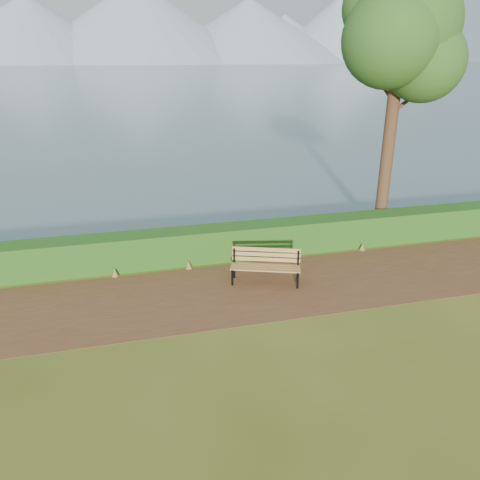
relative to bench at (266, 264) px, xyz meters
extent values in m
plane|color=#485518|center=(-0.83, -0.69, -0.54)|extent=(140.00, 140.00, 0.00)
cube|color=brown|center=(-0.83, -0.39, -0.54)|extent=(40.00, 3.40, 0.01)
cube|color=#154B15|center=(-0.83, 1.91, -0.04)|extent=(32.00, 0.85, 1.00)
cube|color=#3F5B66|center=(-0.83, 259.31, -0.54)|extent=(700.00, 510.00, 0.00)
cone|color=#8398AF|center=(-60.83, 394.31, 23.46)|extent=(160.00, 160.00, 48.00)
cone|color=#8398AF|center=(19.17, 404.31, 30.46)|extent=(190.00, 190.00, 62.00)
cone|color=#8398AF|center=(109.17, 399.31, 24.46)|extent=(170.00, 170.00, 50.00)
cone|color=#8398AF|center=(199.17, 409.31, 28.46)|extent=(150.00, 150.00, 58.00)
cone|color=#8398AF|center=(-10.83, 429.31, 16.96)|extent=(120.00, 120.00, 35.00)
cone|color=#8398AF|center=(149.17, 424.31, 19.46)|extent=(130.00, 130.00, 40.00)
cube|color=black|center=(-0.94, 0.00, -0.31)|extent=(0.07, 0.08, 0.47)
cube|color=black|center=(-0.78, 0.43, -0.09)|extent=(0.07, 0.08, 0.90)
cube|color=black|center=(-0.86, 0.21, -0.10)|extent=(0.24, 0.53, 0.05)
cube|color=black|center=(0.71, -0.61, -0.31)|extent=(0.07, 0.08, 0.47)
cube|color=black|center=(0.87, -0.18, -0.09)|extent=(0.07, 0.08, 0.90)
cube|color=black|center=(0.79, -0.40, -0.10)|extent=(0.24, 0.53, 0.05)
cube|color=#AE7F43|center=(-0.10, -0.28, -0.07)|extent=(1.80, 0.74, 0.04)
cube|color=#AE7F43|center=(-0.06, -0.15, -0.07)|extent=(1.80, 0.74, 0.04)
cube|color=#AE7F43|center=(-0.01, -0.03, -0.07)|extent=(1.80, 0.74, 0.04)
cube|color=#AE7F43|center=(0.04, 0.10, -0.07)|extent=(1.80, 0.74, 0.04)
cube|color=#AE7F43|center=(0.06, 0.15, 0.05)|extent=(1.78, 0.70, 0.11)
cube|color=#AE7F43|center=(0.06, 0.15, 0.20)|extent=(1.78, 0.70, 0.11)
cube|color=#AE7F43|center=(0.06, 0.15, 0.35)|extent=(1.78, 0.70, 0.11)
cylinder|color=#382017|center=(5.00, 2.67, 3.10)|extent=(0.40, 0.40, 7.28)
sphere|color=#20521B|center=(5.00, 2.67, 6.13)|extent=(3.44, 3.44, 3.44)
sphere|color=#20521B|center=(5.71, 3.31, 5.52)|extent=(2.63, 2.63, 2.63)
sphere|color=#20521B|center=(4.34, 2.16, 5.72)|extent=(2.83, 2.83, 2.83)
sphere|color=#20521B|center=(5.57, 2.14, 5.12)|extent=(2.43, 2.43, 2.43)
sphere|color=#20521B|center=(4.39, 3.06, 6.63)|extent=(2.22, 2.22, 2.22)
cylinder|color=#382017|center=(5.46, 2.67, 3.90)|extent=(1.06, 0.12, 0.80)
cylinder|color=#382017|center=(4.60, 2.77, 4.41)|extent=(0.82, 0.38, 0.73)
camera|label=1|loc=(-3.56, -11.08, 5.29)|focal=35.00mm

